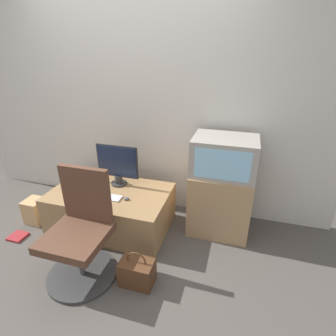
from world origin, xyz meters
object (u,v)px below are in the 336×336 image
object	(u,v)px
main_monitor	(118,165)
office_chair	(81,236)
keyboard	(106,197)
book	(18,236)
crt_tv	(224,156)
cardboard_box_lower	(36,211)
handbag	(137,272)
mouse	(126,199)

from	to	relation	value
main_monitor	office_chair	xyz separation A→B (m)	(0.06, -0.85, -0.28)
office_chair	keyboard	bearing A→B (deg)	96.49
main_monitor	office_chair	distance (m)	0.90
office_chair	book	distance (m)	1.02
crt_tv	cardboard_box_lower	bearing A→B (deg)	-167.19
main_monitor	handbag	xyz separation A→B (m)	(0.55, -0.84, -0.54)
mouse	crt_tv	distance (m)	1.05
cardboard_box_lower	office_chair	bearing A→B (deg)	-27.26
crt_tv	keyboard	bearing A→B (deg)	-160.89
main_monitor	handbag	size ratio (longest dim) A/B	1.45
main_monitor	handbag	world-z (taller)	main_monitor
mouse	office_chair	bearing A→B (deg)	-105.93
handbag	book	bearing A→B (deg)	172.94
crt_tv	office_chair	size ratio (longest dim) A/B	0.64
main_monitor	office_chair	world-z (taller)	office_chair
cardboard_box_lower	mouse	bearing A→B (deg)	4.19
cardboard_box_lower	book	bearing A→B (deg)	-89.57
mouse	book	world-z (taller)	mouse
main_monitor	crt_tv	xyz separation A→B (m)	(1.11, 0.09, 0.20)
keyboard	office_chair	bearing A→B (deg)	-83.51
keyboard	crt_tv	size ratio (longest dim) A/B	0.55
keyboard	cardboard_box_lower	xyz separation A→B (m)	(-0.88, -0.07, -0.30)
keyboard	book	xyz separation A→B (m)	(-0.87, -0.36, -0.42)
crt_tv	book	size ratio (longest dim) A/B	3.70
mouse	cardboard_box_lower	xyz separation A→B (m)	(-1.10, -0.08, -0.30)
keyboard	office_chair	xyz separation A→B (m)	(0.06, -0.55, -0.05)
office_chair	book	world-z (taller)	office_chair
keyboard	crt_tv	xyz separation A→B (m)	(1.12, 0.39, 0.42)
handbag	office_chair	bearing A→B (deg)	-178.93
mouse	book	xyz separation A→B (m)	(-1.10, -0.38, -0.43)
main_monitor	mouse	bearing A→B (deg)	-52.57
mouse	cardboard_box_lower	bearing A→B (deg)	-175.81
crt_tv	cardboard_box_lower	xyz separation A→B (m)	(-1.99, -0.45, -0.72)
cardboard_box_lower	book	size ratio (longest dim) A/B	1.68
mouse	office_chair	world-z (taller)	office_chair
office_chair	handbag	bearing A→B (deg)	1.07
mouse	handbag	world-z (taller)	mouse
crt_tv	book	bearing A→B (deg)	-159.32
main_monitor	mouse	size ratio (longest dim) A/B	8.29
cardboard_box_lower	handbag	size ratio (longest dim) A/B	0.85
handbag	book	world-z (taller)	handbag
keyboard	book	distance (m)	1.04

